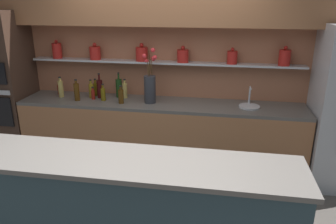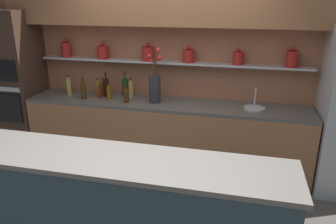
# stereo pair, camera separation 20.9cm
# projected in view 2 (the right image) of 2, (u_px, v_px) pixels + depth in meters

# --- Properties ---
(ground_plane) EXTENTS (12.00, 12.00, 0.00)m
(ground_plane) POSITION_uv_depth(u_px,v_px,m) (140.00, 221.00, 3.43)
(ground_plane) COLOR #4C4742
(back_wall_unit) EXTENTS (5.20, 0.44, 2.60)m
(back_wall_unit) POSITION_uv_depth(u_px,v_px,m) (172.00, 51.00, 4.32)
(back_wall_unit) COLOR #A86647
(back_wall_unit) RESTS_ON ground_plane
(back_counter_unit) EXTENTS (3.72, 0.62, 0.92)m
(back_counter_unit) POSITION_uv_depth(u_px,v_px,m) (165.00, 135.00, 4.43)
(back_counter_unit) COLOR #99603D
(back_counter_unit) RESTS_ON ground_plane
(island_counter) EXTENTS (2.86, 0.61, 1.02)m
(island_counter) POSITION_uv_depth(u_px,v_px,m) (117.00, 212.00, 2.76)
(island_counter) COLOR #334C56
(island_counter) RESTS_ON ground_plane
(oven_tower) EXTENTS (0.69, 0.64, 2.07)m
(oven_tower) POSITION_uv_depth(u_px,v_px,m) (16.00, 84.00, 4.72)
(oven_tower) COLOR #3D281E
(oven_tower) RESTS_ON ground_plane
(flower_vase) EXTENTS (0.18, 0.15, 0.71)m
(flower_vase) POSITION_uv_depth(u_px,v_px,m) (155.00, 86.00, 4.21)
(flower_vase) COLOR #2D2D33
(flower_vase) RESTS_ON back_counter_unit
(sink_fixture) EXTENTS (0.26, 0.26, 0.25)m
(sink_fixture) POSITION_uv_depth(u_px,v_px,m) (254.00, 107.00, 4.02)
(sink_fixture) COLOR #B7B7BC
(sink_fixture) RESTS_ON back_counter_unit
(bottle_spirit_0) EXTENTS (0.07, 0.07, 0.28)m
(bottle_spirit_0) POSITION_uv_depth(u_px,v_px,m) (69.00, 87.00, 4.56)
(bottle_spirit_0) COLOR tan
(bottle_spirit_0) RESTS_ON back_counter_unit
(bottle_wine_1) EXTENTS (0.08, 0.08, 0.34)m
(bottle_wine_1) POSITION_uv_depth(u_px,v_px,m) (106.00, 87.00, 4.50)
(bottle_wine_1) COLOR #380C0C
(bottle_wine_1) RESTS_ON back_counter_unit
(bottle_oil_2) EXTENTS (0.06, 0.06, 0.23)m
(bottle_oil_2) POSITION_uv_depth(u_px,v_px,m) (109.00, 93.00, 4.38)
(bottle_oil_2) COLOR brown
(bottle_oil_2) RESTS_ON back_counter_unit
(bottle_spirit_3) EXTENTS (0.07, 0.07, 0.29)m
(bottle_spirit_3) POSITION_uv_depth(u_px,v_px,m) (83.00, 90.00, 4.39)
(bottle_spirit_3) COLOR #4C2D0C
(bottle_spirit_3) RESTS_ON back_counter_unit
(bottle_sauce_4) EXTENTS (0.05, 0.05, 0.17)m
(bottle_sauce_4) POSITION_uv_depth(u_px,v_px,m) (100.00, 93.00, 4.45)
(bottle_sauce_4) COLOR maroon
(bottle_sauce_4) RESTS_ON back_counter_unit
(bottle_oil_5) EXTENTS (0.05, 0.05, 0.24)m
(bottle_oil_5) POSITION_uv_depth(u_px,v_px,m) (103.00, 88.00, 4.61)
(bottle_oil_5) COLOR brown
(bottle_oil_5) RESTS_ON back_counter_unit
(bottle_wine_6) EXTENTS (0.08, 0.08, 0.34)m
(bottle_wine_6) POSITION_uv_depth(u_px,v_px,m) (125.00, 87.00, 4.51)
(bottle_wine_6) COLOR #193814
(bottle_wine_6) RESTS_ON back_counter_unit
(bottle_oil_7) EXTENTS (0.06, 0.06, 0.25)m
(bottle_oil_7) POSITION_uv_depth(u_px,v_px,m) (98.00, 89.00, 4.51)
(bottle_oil_7) COLOR olive
(bottle_oil_7) RESTS_ON back_counter_unit
(bottle_sauce_8) EXTENTS (0.05, 0.05, 0.18)m
(bottle_sauce_8) POSITION_uv_depth(u_px,v_px,m) (68.00, 87.00, 4.72)
(bottle_sauce_8) COLOR maroon
(bottle_sauce_8) RESTS_ON back_counter_unit
(bottle_spirit_9) EXTENTS (0.06, 0.06, 0.26)m
(bottle_spirit_9) POSITION_uv_depth(u_px,v_px,m) (131.00, 89.00, 4.47)
(bottle_spirit_9) COLOR tan
(bottle_spirit_9) RESTS_ON back_counter_unit
(bottle_spirit_10) EXTENTS (0.07, 0.07, 0.24)m
(bottle_spirit_10) POSITION_uv_depth(u_px,v_px,m) (126.00, 95.00, 4.25)
(bottle_spirit_10) COLOR #4C2D0C
(bottle_spirit_10) RESTS_ON back_counter_unit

